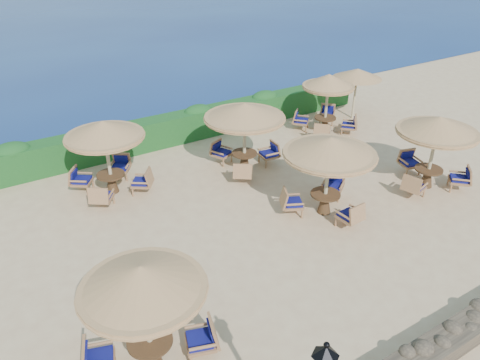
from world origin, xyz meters
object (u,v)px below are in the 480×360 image
extra_parasol (357,74)px  cafe_set_2 (436,137)px  cafe_set_5 (327,97)px  cafe_set_4 (245,122)px  cafe_set_1 (329,159)px  cafe_set_3 (106,145)px  cafe_set_0 (145,302)px

extra_parasol → cafe_set_2: cafe_set_2 is taller
cafe_set_5 → cafe_set_4: bearing=-167.0°
cafe_set_4 → cafe_set_1: bearing=-81.7°
extra_parasol → cafe_set_1: size_ratio=0.82×
cafe_set_1 → cafe_set_5: same height
cafe_set_5 → cafe_set_3: bearing=-179.2°
cafe_set_0 → cafe_set_4: same height
cafe_set_2 → cafe_set_4: 6.61m
cafe_set_1 → cafe_set_3: size_ratio=1.09×
cafe_set_2 → cafe_set_1: bearing=171.5°
cafe_set_5 → cafe_set_1: bearing=-131.2°
cafe_set_3 → cafe_set_2: bearing=-30.2°
cafe_set_2 → cafe_set_4: bearing=136.5°
cafe_set_2 → cafe_set_3: bearing=149.8°
extra_parasol → cafe_set_0: size_ratio=0.84×
cafe_set_0 → cafe_set_5: (11.54, 7.70, -0.10)m
cafe_set_0 → cafe_set_1: 7.56m
cafe_set_0 → cafe_set_2: same height
cafe_set_0 → cafe_set_3: same height
cafe_set_0 → cafe_set_2: 11.49m
cafe_set_3 → cafe_set_4: same height
cafe_set_2 → cafe_set_0: bearing=-170.1°
cafe_set_3 → extra_parasol: bearing=3.5°
cafe_set_1 → cafe_set_5: bearing=48.8°
cafe_set_4 → extra_parasol: bearing=13.5°
cafe_set_3 → cafe_set_5: size_ratio=1.01×
extra_parasol → cafe_set_5: (-2.31, -0.60, -0.52)m
cafe_set_2 → cafe_set_5: 5.73m
extra_parasol → cafe_set_5: cafe_set_5 is taller
cafe_set_0 → cafe_set_5: 13.87m
cafe_set_1 → cafe_set_0: bearing=-159.7°
cafe_set_5 → extra_parasol: bearing=14.6°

